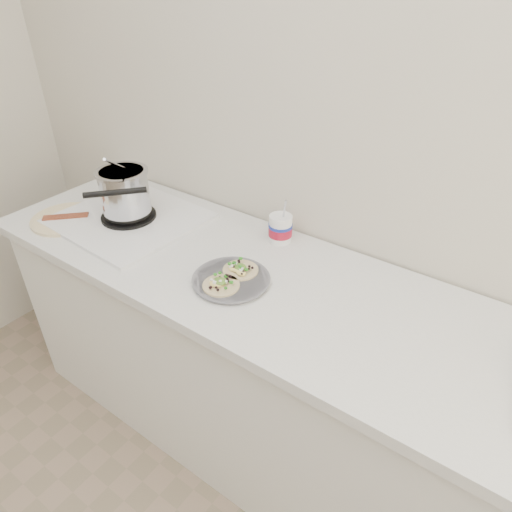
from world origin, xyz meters
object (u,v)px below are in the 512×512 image
Objects in this scene: tub at (281,226)px; bacon_plate at (66,219)px; stove at (126,202)px; taco_plate at (231,277)px.

tub reaches higher than bacon_plate.
stove is 2.03× the size of bacon_plate.
tub is (-0.01, 0.31, 0.05)m from taco_plate.
stove is 0.63m from tub.
taco_plate is 0.94× the size of bacon_plate.
taco_plate is (0.60, -0.09, -0.07)m from stove.
stove is at bearing -159.09° from tub.
taco_plate is 1.29× the size of tub.
bacon_plate is (-0.81, -0.06, -0.01)m from taco_plate.
tub reaches higher than taco_plate.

